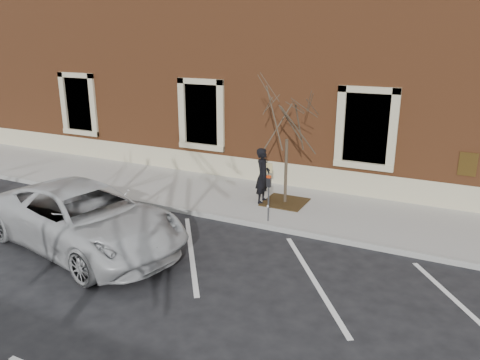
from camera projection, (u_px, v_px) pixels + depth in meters
The scene contains 10 objects.
ground at pixel (231, 221), 13.65m from camera, with size 120.00×120.00×0.00m, color #28282B.
sidewalk_near at pixel (256, 201), 15.13m from camera, with size 40.00×3.50×0.15m, color #A19D97.
curb_near at pixel (230, 220), 13.59m from camera, with size 40.00×0.12×0.15m, color #9E9E99.
parking_stripes at pixel (191, 251), 11.77m from camera, with size 28.00×4.40×0.01m, color silver, non-canonical shape.
building_civic at pixel (317, 66), 19.09m from camera, with size 40.00×8.62×8.00m.
man at pixel (263, 176), 14.53m from camera, with size 0.64×0.42×1.75m, color black.
parking_meter at pixel (269, 190), 13.02m from camera, with size 0.12×0.09×1.35m.
tree_grate at pixel (285, 202), 14.74m from camera, with size 1.29×1.29×0.03m, color #3D2A13.
sapling at pixel (287, 121), 13.97m from camera, with size 2.23×2.23×3.71m.
white_truck at pixel (85, 218), 11.81m from camera, with size 2.66×5.76×1.60m, color #BBBDC0.
Camera 1 is at (5.82, -11.25, 5.24)m, focal length 35.00 mm.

